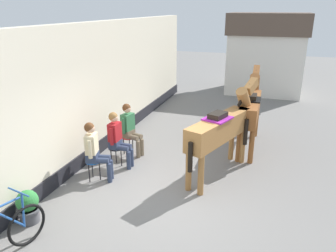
{
  "coord_description": "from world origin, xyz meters",
  "views": [
    {
      "loc": [
        1.92,
        -5.84,
        3.74
      ],
      "look_at": [
        -0.4,
        1.2,
        1.05
      ],
      "focal_mm": 35.22,
      "sensor_mm": 36.0,
      "label": 1
    }
  ],
  "objects_px": {
    "seated_visitor_middle": "(117,137)",
    "saddled_horse_near": "(222,127)",
    "seated_visitor_far": "(130,127)",
    "saddled_horse_far": "(251,107)",
    "seated_visitor_near": "(95,149)",
    "flower_planter_near": "(28,206)"
  },
  "relations": [
    {
      "from": "saddled_horse_near",
      "to": "seated_visitor_middle",
      "type": "bearing_deg",
      "value": -170.51
    },
    {
      "from": "seated_visitor_middle",
      "to": "seated_visitor_far",
      "type": "xyz_separation_m",
      "value": [
        -0.01,
        0.74,
        0.0
      ]
    },
    {
      "from": "seated_visitor_near",
      "to": "flower_planter_near",
      "type": "xyz_separation_m",
      "value": [
        -0.38,
        -1.78,
        -0.44
      ]
    },
    {
      "from": "flower_planter_near",
      "to": "saddled_horse_near",
      "type": "bearing_deg",
      "value": 45.0
    },
    {
      "from": "saddled_horse_far",
      "to": "flower_planter_near",
      "type": "relative_size",
      "value": 4.68
    },
    {
      "from": "seated_visitor_near",
      "to": "flower_planter_near",
      "type": "height_order",
      "value": "seated_visitor_near"
    },
    {
      "from": "seated_visitor_far",
      "to": "saddled_horse_far",
      "type": "bearing_deg",
      "value": 27.65
    },
    {
      "from": "saddled_horse_far",
      "to": "saddled_horse_near",
      "type": "bearing_deg",
      "value": -104.21
    },
    {
      "from": "seated_visitor_far",
      "to": "saddled_horse_near",
      "type": "bearing_deg",
      "value": -7.7
    },
    {
      "from": "seated_visitor_middle",
      "to": "saddled_horse_far",
      "type": "bearing_deg",
      "value": 37.93
    },
    {
      "from": "seated_visitor_near",
      "to": "saddled_horse_near",
      "type": "height_order",
      "value": "saddled_horse_near"
    },
    {
      "from": "saddled_horse_near",
      "to": "flower_planter_near",
      "type": "relative_size",
      "value": 4.48
    },
    {
      "from": "saddled_horse_far",
      "to": "seated_visitor_near",
      "type": "bearing_deg",
      "value": -134.93
    },
    {
      "from": "seated_visitor_near",
      "to": "seated_visitor_middle",
      "type": "relative_size",
      "value": 1.0
    },
    {
      "from": "seated_visitor_middle",
      "to": "saddled_horse_near",
      "type": "distance_m",
      "value": 2.52
    },
    {
      "from": "seated_visitor_far",
      "to": "seated_visitor_near",
      "type": "bearing_deg",
      "value": -95.3
    },
    {
      "from": "saddled_horse_near",
      "to": "saddled_horse_far",
      "type": "distance_m",
      "value": 1.93
    },
    {
      "from": "saddled_horse_near",
      "to": "saddled_horse_far",
      "type": "bearing_deg",
      "value": 75.79
    },
    {
      "from": "seated_visitor_near",
      "to": "saddled_horse_far",
      "type": "relative_size",
      "value": 0.46
    },
    {
      "from": "seated_visitor_middle",
      "to": "saddled_horse_near",
      "type": "relative_size",
      "value": 0.48
    },
    {
      "from": "saddled_horse_near",
      "to": "flower_planter_near",
      "type": "height_order",
      "value": "saddled_horse_near"
    },
    {
      "from": "seated_visitor_far",
      "to": "saddled_horse_far",
      "type": "distance_m",
      "value": 3.34
    }
  ]
}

